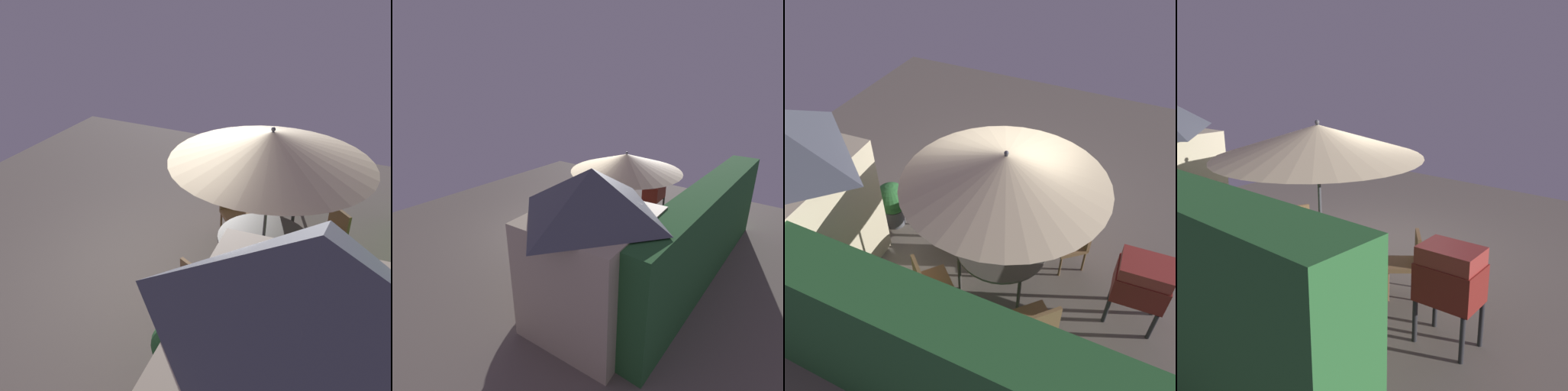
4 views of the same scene
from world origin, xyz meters
TOP-DOWN VIEW (x-y plane):
  - ground_plane at (0.00, 0.00)m, footprint 11.00×11.00m
  - patio_table at (-0.45, 1.35)m, footprint 1.35×1.35m
  - patio_umbrella at (-0.45, 1.35)m, footprint 2.74×2.74m
  - bbq_grill at (-2.41, 1.22)m, footprint 0.73×0.55m
  - chair_near_shed at (0.32, 2.22)m, footprint 0.65×0.65m
  - chair_far_side at (-1.32, 2.19)m, footprint 0.65×0.65m
  - chair_toward_hedge at (-1.36, 0.57)m, footprint 0.65×0.65m
  - chair_toward_house at (0.66, 0.83)m, footprint 0.62×0.61m
  - potted_plant_by_shed at (1.74, 1.03)m, footprint 0.57×0.57m

SIDE VIEW (x-z plane):
  - ground_plane at x=0.00m, z-range 0.00..0.00m
  - potted_plant_by_shed at x=1.74m, z-range 0.08..0.96m
  - chair_near_shed at x=0.32m, z-range 0.07..0.97m
  - chair_far_side at x=-1.32m, z-range 0.07..0.97m
  - chair_toward_hedge at x=-1.36m, z-range 0.07..0.97m
  - chair_toward_house at x=0.66m, z-range 0.07..0.97m
  - patio_table at x=-0.45m, z-range 0.32..1.05m
  - bbq_grill at x=-2.41m, z-range 0.25..1.45m
  - patio_umbrella at x=-0.45m, z-range 0.94..3.38m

